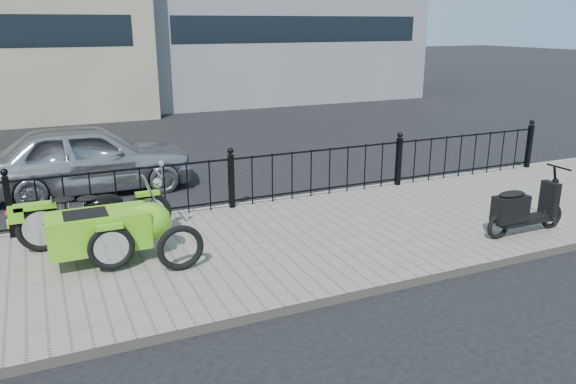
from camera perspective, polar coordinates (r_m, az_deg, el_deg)
name	(u,v)px	position (r m, az deg, el deg)	size (l,w,h in m)	color
ground	(259,238)	(8.86, -2.96, -4.70)	(120.00, 120.00, 0.00)	black
sidewalk	(271,246)	(8.40, -1.72, -5.46)	(30.00, 3.80, 0.12)	slate
curb	(230,208)	(10.11, -5.95, -1.63)	(30.00, 0.10, 0.12)	gray
iron_fence	(231,182)	(9.83, -5.78, 1.05)	(14.11, 0.11, 1.08)	black
motorcycle_sidecar	(111,225)	(8.07, -17.53, -3.19)	(2.28, 1.48, 0.98)	black
scooter	(522,210)	(9.25, 22.68, -1.69)	(1.50, 0.44, 1.02)	black
spare_tire	(181,248)	(7.48, -10.86, -5.60)	(0.62, 0.62, 0.09)	black
sedan_car	(88,158)	(11.77, -19.62, 3.29)	(1.63, 4.05, 1.38)	#A7A9AE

